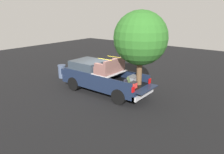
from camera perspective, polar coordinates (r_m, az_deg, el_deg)
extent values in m
plane|color=black|center=(13.23, -2.06, -4.08)|extent=(40.00, 40.00, 0.00)
cube|color=#162138|center=(13.02, -2.09, -1.50)|extent=(5.50, 1.92, 0.44)
cube|color=black|center=(12.25, 2.23, -1.53)|extent=(2.80, 1.80, 0.04)
cube|color=#162138|center=(11.47, -0.46, -1.63)|extent=(2.80, 0.06, 0.50)
cube|color=#162138|center=(12.91, 4.63, 0.49)|extent=(2.80, 0.06, 0.50)
cube|color=#162138|center=(12.98, -2.69, 0.61)|extent=(0.06, 1.80, 0.50)
cube|color=#162138|center=(11.42, 9.10, -3.17)|extent=(0.55, 1.80, 0.04)
cube|color=#B2B2B7|center=(12.54, -0.63, 1.32)|extent=(1.25, 1.92, 0.04)
cube|color=#162138|center=(13.74, -6.46, 1.47)|extent=(2.30, 1.92, 0.50)
cube|color=#2D3842|center=(13.55, -6.22, 3.41)|extent=(1.94, 1.76, 0.49)
cube|color=#162138|center=(14.70, -10.25, 2.10)|extent=(0.40, 1.82, 0.38)
cube|color=#B2B2B7|center=(11.61, 8.35, -4.59)|extent=(0.24, 1.92, 0.24)
cube|color=red|center=(10.76, 5.68, -3.40)|extent=(0.06, 0.20, 0.28)
cube|color=red|center=(12.21, 10.08, -1.06)|extent=(0.06, 0.20, 0.28)
cylinder|color=black|center=(13.64, -10.14, -1.77)|extent=(0.86, 0.30, 0.86)
cylinder|color=black|center=(14.81, -5.13, -0.04)|extent=(0.86, 0.30, 0.86)
cylinder|color=black|center=(11.43, 1.88, -5.29)|extent=(0.86, 0.30, 0.86)
cylinder|color=black|center=(12.81, 6.50, -2.87)|extent=(0.86, 0.30, 0.86)
cube|color=slate|center=(12.03, 5.74, -0.86)|extent=(0.40, 0.55, 0.40)
cube|color=#505359|center=(11.96, 5.77, 0.17)|extent=(0.44, 0.59, 0.05)
ellipsoid|color=#384728|center=(11.86, 4.31, -0.95)|extent=(0.20, 0.30, 0.45)
ellipsoid|color=#384728|center=(11.83, 4.75, -1.37)|extent=(0.09, 0.21, 0.20)
ellipsoid|color=black|center=(11.57, 3.59, -1.48)|extent=(0.20, 0.35, 0.42)
ellipsoid|color=black|center=(11.53, 4.04, -1.88)|extent=(0.09, 0.24, 0.19)
cube|color=red|center=(11.37, 5.82, -2.21)|extent=(0.26, 0.34, 0.30)
cube|color=#262628|center=(11.31, 5.85, -1.40)|extent=(0.28, 0.36, 0.04)
cube|color=brown|center=(12.48, -0.64, 2.34)|extent=(0.89, 1.87, 0.42)
cube|color=brown|center=(12.16, 0.71, 3.94)|extent=(0.16, 1.87, 0.40)
cube|color=brown|center=(11.81, -3.34, 3.05)|extent=(0.65, 0.20, 0.22)
cube|color=brown|center=(13.08, 1.45, 4.47)|extent=(0.65, 0.20, 0.22)
cube|color=yellow|center=(12.02, -1.89, 4.79)|extent=(0.99, 0.03, 0.02)
cube|color=yellow|center=(12.66, 0.54, 5.44)|extent=(0.99, 0.03, 0.02)
cylinder|color=brown|center=(11.88, 7.25, -0.09)|extent=(0.30, 0.30, 2.60)
sphere|color=#296321|center=(11.43, 7.66, 10.32)|extent=(2.88, 2.88, 2.88)
cylinder|color=#3F4C66|center=(16.39, -13.22, 1.34)|extent=(0.56, 0.56, 0.90)
cylinder|color=#3F4C66|center=(16.27, -13.33, 3.00)|extent=(0.60, 0.60, 0.08)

